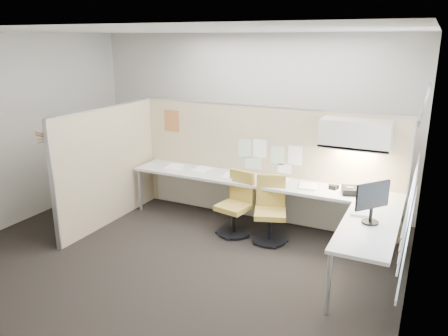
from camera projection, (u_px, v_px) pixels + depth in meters
The scene contains 27 objects.
floor at pixel (179, 254), 5.74m from camera, with size 5.50×4.50×0.01m, color black.
ceiling at pixel (171, 30), 4.93m from camera, with size 5.50×4.50×0.01m, color white.
wall_back at pixel (247, 120), 7.27m from camera, with size 5.50×0.02×2.80m, color beige.
wall_front at pixel (22, 214), 3.40m from camera, with size 5.50×0.02×2.80m, color beige.
wall_left at pixel (18, 130), 6.49m from camera, with size 0.02×4.50×2.80m, color beige.
wall_right at pixel (420, 181), 4.18m from camera, with size 0.02×4.50×2.80m, color beige.
window_pane at pixel (419, 166), 4.15m from camera, with size 0.01×2.80×1.30m, color #8E97A5.
partition_back at pixel (263, 164), 6.63m from camera, with size 4.10×0.06×1.75m, color tan.
partition_left at pixel (109, 166), 6.54m from camera, with size 0.06×2.20×1.75m, color tan.
desk at pixel (276, 195), 6.14m from camera, with size 4.00×2.07×0.73m.
overhead_bin at pixel (355, 134), 5.71m from camera, with size 0.90×0.36×0.38m, color beige.
task_light_strip at pixel (354, 150), 5.77m from camera, with size 0.60×0.06×0.02m, color #FFEABF.
pinned_papers at pixel (268, 155), 6.53m from camera, with size 1.01×0.00×0.47m.
poster at pixel (172, 121), 7.12m from camera, with size 0.28×0.00×0.35m, color orange.
chair_left at pixel (236, 206), 6.23m from camera, with size 0.49×0.51×0.90m.
chair_right at pixel (270, 212), 6.01m from camera, with size 0.53×0.55×0.90m.
monitor at pixel (372, 200), 4.80m from camera, with size 0.31×0.37×0.48m.
phone at pixel (349, 191), 5.77m from camera, with size 0.26×0.25×0.12m.
stapler at pixel (334, 187), 6.01m from camera, with size 0.14×0.04×0.05m, color black.
tape_dispenser at pixel (333, 187), 5.95m from camera, with size 0.10×0.06×0.06m, color black.
coat_hook at pixel (50, 144), 5.57m from camera, with size 0.18×0.44×1.32m.
paper_stack_0 at pixel (174, 167), 6.94m from camera, with size 0.23×0.30×0.03m, color white.
paper_stack_1 at pixel (201, 169), 6.86m from camera, with size 0.23×0.30×0.02m, color white.
paper_stack_2 at pixel (231, 177), 6.46m from camera, with size 0.23×0.30×0.04m, color white.
paper_stack_3 at pixel (279, 180), 6.32m from camera, with size 0.23×0.30×0.02m, color white.
paper_stack_4 at pixel (308, 186), 6.06m from camera, with size 0.23×0.30×0.03m, color white.
paper_stack_5 at pixel (360, 211), 5.18m from camera, with size 0.23×0.30×0.02m, color white.
Camera 1 is at (2.80, -4.39, 2.72)m, focal length 35.00 mm.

